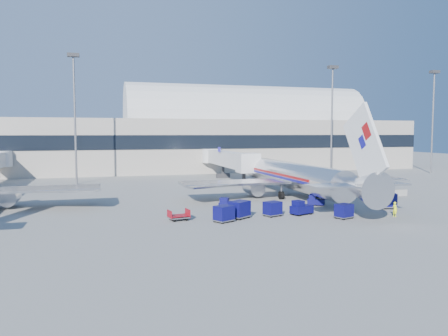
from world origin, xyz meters
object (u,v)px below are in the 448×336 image
object	(u,v)px
cart_train_b	(239,209)
cart_train_c	(224,213)
mast_west	(74,99)
tug_lead	(301,208)
tug_left	(225,204)
barrier_near	(357,195)
cart_train_a	(273,208)
cart_solo_near	(344,211)
mast_far_east	(433,106)
barrier_far	(397,193)
barrier_mid	(377,194)
jetbridge_near	(226,159)
tug_right	(315,201)
airliner_main	(296,177)
ramp_worker	(395,209)
mast_east	(332,104)
cart_open_red	(179,217)
cart_solo_far	(387,200)

from	to	relation	value
cart_train_b	cart_train_c	size ratio (longest dim) A/B	1.12
mast_west	tug_lead	xyz separation A→B (m)	(24.97, -37.40, -14.05)
tug_left	barrier_near	bearing A→B (deg)	-48.25
barrier_near	tug_lead	xyz separation A→B (m)	(-13.03, -9.40, 0.29)
tug_left	cart_train_a	xyz separation A→B (m)	(3.70, -5.53, 0.19)
cart_solo_near	mast_far_east	bearing A→B (deg)	21.49
barrier_far	barrier_mid	bearing A→B (deg)	180.00
cart_train_a	barrier_near	bearing A→B (deg)	9.50
jetbridge_near	mast_far_east	world-z (taller)	mast_far_east
tug_right	cart_train_b	bearing A→B (deg)	-118.90
airliner_main	barrier_mid	bearing A→B (deg)	-12.50
mast_far_east	barrier_far	size ratio (longest dim) A/B	7.53
tug_left	cart_solo_near	bearing A→B (deg)	-99.24
ramp_worker	mast_east	bearing A→B (deg)	-28.63
tug_lead	cart_train_c	world-z (taller)	cart_train_c
cart_train_c	mast_west	bearing A→B (deg)	84.34
barrier_near	ramp_worker	world-z (taller)	ramp_worker
mast_west	tug_right	size ratio (longest dim) A/B	10.18
tug_left	cart_solo_near	size ratio (longest dim) A/B	1.17
barrier_near	ramp_worker	distance (m)	13.67
mast_west	barrier_far	xyz separation A→B (m)	(44.60, -28.00, -14.34)
cart_train_b	cart_solo_near	bearing A→B (deg)	-50.70
barrier_near	mast_far_east	bearing A→B (deg)	37.12
mast_east	barrier_mid	bearing A→B (deg)	-107.26
barrier_mid	cart_open_red	bearing A→B (deg)	-163.48
cart_open_red	jetbridge_near	bearing A→B (deg)	57.26
cart_train_a	cart_train_b	size ratio (longest dim) A/B	0.83
barrier_near	cart_solo_far	bearing A→B (deg)	-99.94
jetbridge_near	tug_left	distance (m)	34.16
cart_train_a	jetbridge_near	bearing A→B (deg)	60.91
barrier_near	barrier_mid	xyz separation A→B (m)	(3.30, 0.00, 0.00)
airliner_main	tug_left	bearing A→B (deg)	-152.32
cart_solo_far	mast_west	bearing A→B (deg)	154.57
airliner_main	mast_far_east	world-z (taller)	mast_far_east
jetbridge_near	cart_solo_far	size ratio (longest dim) A/B	10.96
tug_lead	mast_east	bearing A→B (deg)	35.91
cart_train_c	ramp_worker	size ratio (longest dim) A/B	1.47
mast_west	cart_open_red	bearing A→B (deg)	-72.52
barrier_mid	mast_west	bearing A→B (deg)	145.86
mast_west	barrier_far	bearing A→B (deg)	-32.12
barrier_far	tug_lead	bearing A→B (deg)	-154.42
airliner_main	mast_west	world-z (taller)	mast_west
cart_solo_far	ramp_worker	world-z (taller)	cart_solo_far
mast_far_east	cart_open_red	size ratio (longest dim) A/B	9.94
airliner_main	tug_lead	size ratio (longest dim) A/B	13.43
barrier_far	mast_west	bearing A→B (deg)	147.88
barrier_near	cart_open_red	world-z (taller)	barrier_near
tug_lead	ramp_worker	world-z (taller)	tug_lead
jetbridge_near	barrier_near	world-z (taller)	jetbridge_near
tug_right	cart_train_a	xyz separation A→B (m)	(-7.77, -5.04, 0.25)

